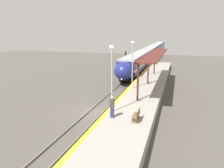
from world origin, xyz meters
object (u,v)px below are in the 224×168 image
person_waiting (112,106)px  lamppost_mid (132,62)px  platform_bench (137,115)px  railway_signal (125,60)px  lamppost_near (112,75)px  train (151,52)px

person_waiting → lamppost_mid: size_ratio=0.31×
platform_bench → railway_signal: size_ratio=0.33×
person_waiting → lamppost_near: size_ratio=0.31×
train → person_waiting: train is taller
train → platform_bench: size_ratio=48.22×
train → platform_bench: (4.68, -47.82, -0.69)m
train → platform_bench: bearing=-84.4°
lamppost_mid → railway_signal: bearing=106.6°
person_waiting → lamppost_mid: bearing=92.4°
railway_signal → lamppost_near: bearing=-79.4°
person_waiting → railway_signal: bearing=101.0°
lamppost_near → lamppost_mid: bearing=90.0°
lamppost_near → lamppost_mid: (0.00, 8.58, 0.00)m
lamppost_near → person_waiting: bearing=-72.1°
person_waiting → lamppost_near: (-0.40, 1.25, 2.33)m
train → person_waiting: 47.78m
train → platform_bench: train is taller
platform_bench → lamppost_mid: lamppost_mid is taller
platform_bench → lamppost_mid: bearing=103.8°
person_waiting → railway_signal: (-4.72, 24.33, 0.73)m
train → lamppost_mid: lamppost_mid is taller
platform_bench → lamppost_mid: size_ratio=0.25×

